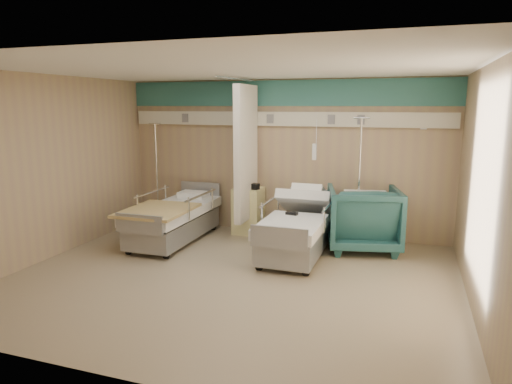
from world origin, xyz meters
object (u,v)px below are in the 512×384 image
(iv_stand_right, at_px, (357,220))
(bedside_cabinet, at_px, (248,211))
(bed_left, at_px, (174,224))
(bed_right, at_px, (297,235))
(iv_stand_left, at_px, (158,206))
(visitor_armchair, at_px, (363,218))

(iv_stand_right, bearing_deg, bedside_cabinet, 176.14)
(bedside_cabinet, bearing_deg, bed_left, -139.40)
(bed_right, xyz_separation_m, iv_stand_right, (0.85, 0.77, 0.13))
(bed_right, height_order, iv_stand_left, iv_stand_left)
(visitor_armchair, xyz_separation_m, iv_stand_right, (-0.11, 0.17, -0.08))
(visitor_armchair, bearing_deg, iv_stand_right, -70.13)
(iv_stand_left, bearing_deg, visitor_armchair, -2.94)
(visitor_armchair, distance_m, iv_stand_left, 3.95)
(iv_stand_right, height_order, iv_stand_left, iv_stand_right)
(bed_left, xyz_separation_m, iv_stand_right, (3.05, 0.77, 0.13))
(iv_stand_right, bearing_deg, bed_right, -137.85)
(iv_stand_left, bearing_deg, bed_left, -45.38)
(visitor_armchair, distance_m, iv_stand_right, 0.21)
(iv_stand_left, bearing_deg, bed_right, -15.02)
(bedside_cabinet, bearing_deg, iv_stand_left, -176.97)
(bedside_cabinet, distance_m, iv_stand_right, 2.00)
(bed_right, bearing_deg, iv_stand_right, 42.15)
(visitor_armchair, bearing_deg, bed_right, 18.98)
(visitor_armchair, bearing_deg, iv_stand_left, -16.14)
(bed_right, xyz_separation_m, bed_left, (-2.20, 0.00, 0.00))
(bed_left, xyz_separation_m, iv_stand_left, (-0.79, 0.80, 0.10))
(bedside_cabinet, bearing_deg, iv_stand_right, -3.86)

